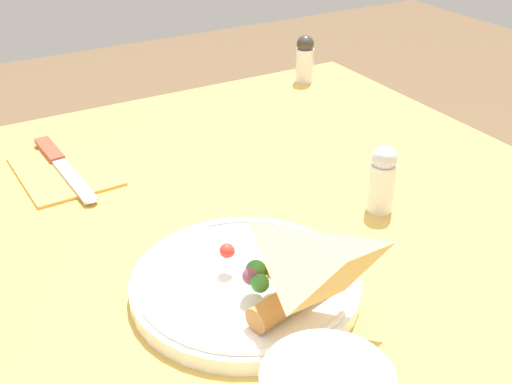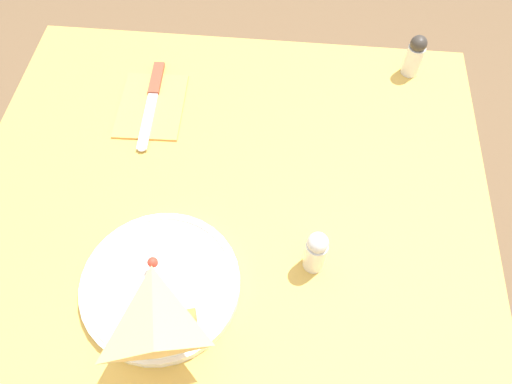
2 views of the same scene
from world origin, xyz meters
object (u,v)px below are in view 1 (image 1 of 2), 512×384
Objects in this scene: plate_pizza at (248,282)px; salt_shaker at (382,179)px; napkin_folded at (65,171)px; butter_knife at (62,165)px; dining_table at (270,314)px; pepper_shaker at (305,59)px.

plate_pizza is 2.69× the size of salt_shaker.
plate_pizza reaches higher than napkin_folded.
butter_knife is 0.41m from salt_shaker.
butter_knife is at bearing -149.93° from dining_table.
salt_shaker is (0.29, 0.29, 0.03)m from butter_knife.
pepper_shaker is (-0.39, 0.30, 0.15)m from dining_table.
butter_knife is at bearing -75.37° from pepper_shaker.
butter_knife reaches higher than napkin_folded.
pepper_shaker is (-0.46, 0.37, 0.03)m from plate_pizza.
salt_shaker reaches higher than plate_pizza.
plate_pizza is 2.70× the size of pepper_shaker.
butter_knife is 2.50× the size of salt_shaker.
dining_table is 0.21m from salt_shaker.
pepper_shaker reaches higher than dining_table.
plate_pizza reaches higher than butter_knife.
plate_pizza is at bearing 14.30° from napkin_folded.
napkin_folded is 0.40m from salt_shaker.
plate_pizza is at bearing -38.73° from pepper_shaker.
dining_table is 5.81× the size of napkin_folded.
butter_knife is 0.47m from pepper_shaker.
pepper_shaker is (-0.40, 0.16, -0.00)m from salt_shaker.
salt_shaker reaches higher than butter_knife.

